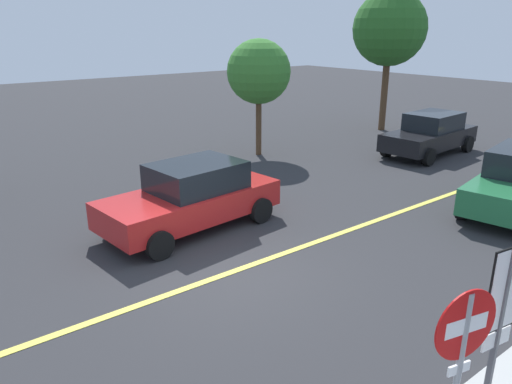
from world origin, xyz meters
name	(u,v)px	position (x,y,z in m)	size (l,w,h in m)	color
ground_plane	(232,272)	(0.00, 0.00, 0.00)	(80.00, 80.00, 0.00)	#2D2D30
lane_marking_centre	(336,235)	(3.00, 0.00, 0.01)	(28.00, 0.16, 0.01)	#E0D14C
stop_sign	(461,357)	(-0.91, -5.24, 1.60)	(0.74, 0.20, 2.34)	gray
speed_limit_sign	(501,311)	(-0.07, -5.20, 1.76)	(0.54, 0.10, 2.52)	#4C4C51
car_red_crossing	(192,196)	(0.58, 2.48, 0.81)	(4.53, 2.40, 1.60)	red
car_black_approaching	(430,134)	(11.52, 3.21, 0.80)	(4.50, 2.22, 1.58)	black
tree_left_verge	(259,72)	(6.28, 7.18, 3.10)	(2.35, 2.35, 4.29)	#513823
tree_right_verge	(390,29)	(13.88, 7.35, 4.58)	(3.30, 3.30, 6.25)	#513823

